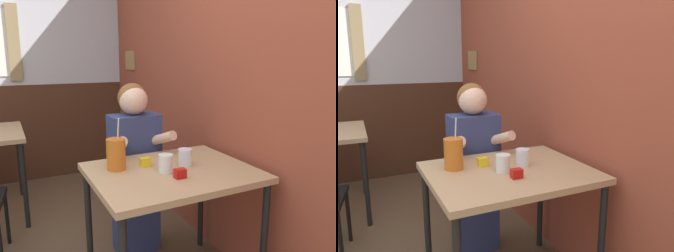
% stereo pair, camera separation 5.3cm
% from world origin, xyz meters
% --- Properties ---
extents(brick_wall_right, '(0.08, 4.72, 2.70)m').
position_xyz_m(brick_wall_right, '(1.16, 1.36, 1.35)').
color(brick_wall_right, brown).
rests_on(brick_wall_right, ground_plane).
extents(back_wall, '(5.26, 0.09, 2.70)m').
position_xyz_m(back_wall, '(-0.01, 2.75, 1.36)').
color(back_wall, silver).
rests_on(back_wall, ground_plane).
extents(main_table, '(0.91, 0.74, 0.77)m').
position_xyz_m(main_table, '(0.63, 0.36, 0.69)').
color(main_table, tan).
rests_on(main_table, ground_plane).
extents(person_seated, '(0.42, 0.40, 1.23)m').
position_xyz_m(person_seated, '(0.60, 0.87, 0.64)').
color(person_seated, navy).
rests_on(person_seated, ground_plane).
extents(cocktail_pitcher, '(0.11, 0.11, 0.30)m').
position_xyz_m(cocktail_pitcher, '(0.35, 0.51, 0.86)').
color(cocktail_pitcher, '#C6661E').
rests_on(cocktail_pitcher, main_table).
extents(glass_near_pitcher, '(0.08, 0.08, 0.10)m').
position_xyz_m(glass_near_pitcher, '(0.74, 0.40, 0.82)').
color(glass_near_pitcher, silver).
rests_on(glass_near_pitcher, main_table).
extents(glass_center, '(0.08, 0.08, 0.10)m').
position_xyz_m(glass_center, '(0.58, 0.34, 0.82)').
color(glass_center, silver).
rests_on(glass_center, main_table).
extents(condiment_ketchup, '(0.06, 0.04, 0.05)m').
position_xyz_m(condiment_ketchup, '(0.61, 0.23, 0.79)').
color(condiment_ketchup, '#B7140F').
rests_on(condiment_ketchup, main_table).
extents(condiment_mustard, '(0.06, 0.04, 0.05)m').
position_xyz_m(condiment_mustard, '(0.52, 0.49, 0.79)').
color(condiment_mustard, yellow).
rests_on(condiment_mustard, main_table).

